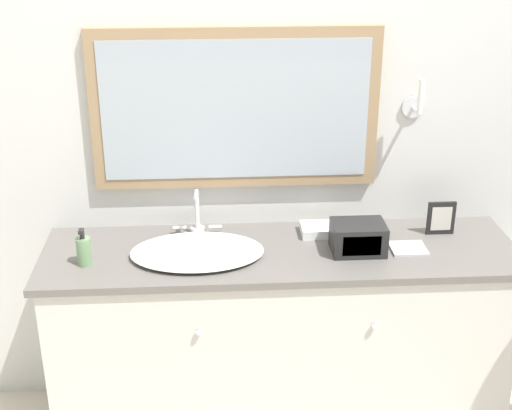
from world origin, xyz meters
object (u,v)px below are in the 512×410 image
appliance_box (358,238)px  picture_frame (441,218)px  sink_basin (197,250)px  soap_bottle (84,250)px

appliance_box → picture_frame: 0.40m
sink_basin → appliance_box: sink_basin is taller
soap_bottle → picture_frame: bearing=7.1°
sink_basin → soap_bottle: size_ratio=3.44×
sink_basin → appliance_box: size_ratio=2.51×
soap_bottle → appliance_box: (1.08, 0.04, 0.00)m
picture_frame → soap_bottle: bearing=-172.9°
appliance_box → picture_frame: (0.38, 0.14, 0.01)m
picture_frame → sink_basin: bearing=-173.0°
soap_bottle → appliance_box: size_ratio=0.73×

